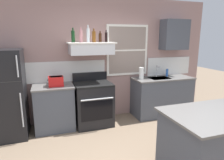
# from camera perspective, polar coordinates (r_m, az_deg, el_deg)

# --- Properties ---
(back_wall) EXTENTS (5.40, 0.11, 2.70)m
(back_wall) POSITION_cam_1_polar(r_m,az_deg,el_deg) (4.48, -3.19, 5.92)
(back_wall) COLOR gray
(back_wall) RESTS_ON ground_plane
(refrigerator) EXTENTS (0.70, 0.72, 1.64)m
(refrigerator) POSITION_cam_1_polar(r_m,az_deg,el_deg) (4.11, -28.49, -3.76)
(refrigerator) COLOR black
(refrigerator) RESTS_ON ground_plane
(counter_left_of_stove) EXTENTS (0.79, 0.63, 0.91)m
(counter_left_of_stove) POSITION_cam_1_polar(r_m,az_deg,el_deg) (4.21, -16.30, -7.57)
(counter_left_of_stove) COLOR #474C56
(counter_left_of_stove) RESTS_ON ground_plane
(toaster) EXTENTS (0.30, 0.20, 0.19)m
(toaster) POSITION_cam_1_polar(r_m,az_deg,el_deg) (4.01, -15.88, -0.31)
(toaster) COLOR red
(toaster) RESTS_ON counter_left_of_stove
(stove_range) EXTENTS (0.76, 0.69, 1.09)m
(stove_range) POSITION_cam_1_polar(r_m,az_deg,el_deg) (4.26, -5.42, -6.73)
(stove_range) COLOR black
(stove_range) RESTS_ON ground_plane
(range_hood_shelf) EXTENTS (0.96, 0.52, 0.24)m
(range_hood_shelf) POSITION_cam_1_polar(r_m,az_deg,el_deg) (4.13, -6.05, 9.09)
(range_hood_shelf) COLOR silver
(bottle_dark_green_wine) EXTENTS (0.07, 0.07, 0.29)m
(bottle_dark_green_wine) POSITION_cam_1_polar(r_m,az_deg,el_deg) (4.12, -11.16, 12.29)
(bottle_dark_green_wine) COLOR #143819
(bottle_dark_green_wine) RESTS_ON range_hood_shelf
(bottle_rose_pink) EXTENTS (0.07, 0.07, 0.29)m
(bottle_rose_pink) POSITION_cam_1_polar(r_m,az_deg,el_deg) (4.10, -8.97, 12.42)
(bottle_rose_pink) COLOR #C67F84
(bottle_rose_pink) RESTS_ON range_hood_shelf
(bottle_clear_tall) EXTENTS (0.06, 0.06, 0.34)m
(bottle_clear_tall) POSITION_cam_1_polar(r_m,az_deg,el_deg) (4.09, -6.90, 12.74)
(bottle_clear_tall) COLOR silver
(bottle_clear_tall) RESTS_ON range_hood_shelf
(bottle_amber_wine) EXTENTS (0.07, 0.07, 0.27)m
(bottle_amber_wine) POSITION_cam_1_polar(r_m,az_deg,el_deg) (4.11, -5.24, 12.38)
(bottle_amber_wine) COLOR brown
(bottle_amber_wine) RESTS_ON range_hood_shelf
(bottle_brown_stout) EXTENTS (0.06, 0.06, 0.22)m
(bottle_brown_stout) POSITION_cam_1_polar(r_m,az_deg,el_deg) (4.23, -3.42, 12.14)
(bottle_brown_stout) COLOR #381E0F
(bottle_brown_stout) RESTS_ON range_hood_shelf
(bottle_balsamic_dark) EXTENTS (0.06, 0.06, 0.25)m
(bottle_balsamic_dark) POSITION_cam_1_polar(r_m,az_deg,el_deg) (4.24, -1.68, 12.29)
(bottle_balsamic_dark) COLOR black
(bottle_balsamic_dark) RESTS_ON range_hood_shelf
(counter_right_with_sink) EXTENTS (1.43, 0.63, 0.91)m
(counter_right_with_sink) POSITION_cam_1_polar(r_m,az_deg,el_deg) (4.94, 14.12, -4.45)
(counter_right_with_sink) COLOR #474C56
(counter_right_with_sink) RESTS_ON ground_plane
(sink_faucet) EXTENTS (0.03, 0.17, 0.28)m
(sink_faucet) POSITION_cam_1_polar(r_m,az_deg,el_deg) (4.83, 12.90, 2.88)
(sink_faucet) COLOR silver
(sink_faucet) RESTS_ON counter_right_with_sink
(paper_towel_roll) EXTENTS (0.11, 0.11, 0.27)m
(paper_towel_roll) POSITION_cam_1_polar(r_m,az_deg,el_deg) (4.53, 8.48, 1.93)
(paper_towel_roll) COLOR white
(paper_towel_roll) RESTS_ON counter_right_with_sink
(dish_soap_bottle) EXTENTS (0.06, 0.06, 0.18)m
(dish_soap_bottle) POSITION_cam_1_polar(r_m,az_deg,el_deg) (4.99, 15.58, 2.06)
(dish_soap_bottle) COLOR blue
(dish_soap_bottle) RESTS_ON counter_right_with_sink
(kitchen_island) EXTENTS (1.40, 0.90, 0.91)m
(kitchen_island) POSITION_cam_1_polar(r_m,az_deg,el_deg) (3.08, 27.89, -16.19)
(kitchen_island) COLOR #474C56
(kitchen_island) RESTS_ON ground_plane
(upper_cabinet_right) EXTENTS (0.64, 0.32, 0.70)m
(upper_cabinet_right) POSITION_cam_1_polar(r_m,az_deg,el_deg) (5.05, 17.57, 12.33)
(upper_cabinet_right) COLOR #474C56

